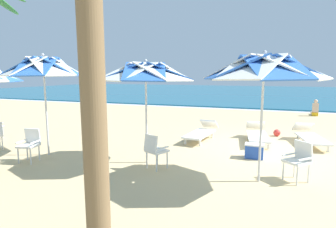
{
  "coord_description": "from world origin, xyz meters",
  "views": [
    {
      "loc": [
        -0.23,
        -8.94,
        2.29
      ],
      "look_at": [
        -3.37,
        -0.54,
        1.0
      ],
      "focal_mm": 29.68,
      "sensor_mm": 36.0,
      "label": 1
    }
  ],
  "objects": [
    {
      "name": "beach_ball",
      "position": [
        0.03,
        1.96,
        0.13
      ],
      "size": [
        0.25,
        0.25,
        0.25
      ],
      "primitive_type": "sphere",
      "color": "red",
      "rests_on": "ground"
    },
    {
      "name": "plastic_chair_0",
      "position": [
        0.39,
        -2.58,
        0.5
      ],
      "size": [
        0.63,
        0.63,
        0.87
      ],
      "color": "white",
      "rests_on": "ground"
    },
    {
      "name": "beach_umbrella_2",
      "position": [
        -6.12,
        -2.93,
        2.46
      ],
      "size": [
        2.2,
        2.2,
        2.85
      ],
      "color": "silver",
      "rests_on": "ground"
    },
    {
      "name": "plastic_chair_2",
      "position": [
        -6.12,
        -3.56,
        0.5
      ],
      "size": [
        0.52,
        0.54,
        0.87
      ],
      "color": "white",
      "rests_on": "ground"
    },
    {
      "name": "beachgoer_seated",
      "position": [
        2.08,
        8.27,
        0.29
      ],
      "size": [
        0.3,
        0.93,
        0.92
      ],
      "color": "yellow",
      "rests_on": "ground"
    },
    {
      "name": "ground_plane",
      "position": [
        0.0,
        0.0,
        0.0
      ],
      "size": [
        80.0,
        80.0,
        0.0
      ],
      "primitive_type": "plane",
      "color": "#D3B784"
    },
    {
      "name": "sun_lounger_1",
      "position": [
        -0.62,
        0.72,
        0.28
      ],
      "size": [
        0.91,
        2.21,
        0.62
      ],
      "color": "white",
      "rests_on": "ground"
    },
    {
      "name": "cooler_box",
      "position": [
        -0.6,
        -1.19,
        0.2
      ],
      "size": [
        0.5,
        0.34,
        0.4
      ],
      "color": "blue",
      "rests_on": "ground"
    },
    {
      "name": "sun_lounger_2",
      "position": [
        -2.47,
        0.43,
        0.28
      ],
      "size": [
        0.85,
        2.2,
        0.62
      ],
      "color": "white",
      "rests_on": "ground"
    },
    {
      "name": "beach_umbrella_0",
      "position": [
        -0.4,
        -2.91,
        2.4
      ],
      "size": [
        2.52,
        2.52,
        2.77
      ],
      "color": "silver",
      "rests_on": "ground"
    },
    {
      "name": "beach_umbrella_1",
      "position": [
        -3.2,
        -2.57,
        2.33
      ],
      "size": [
        2.5,
        2.5,
        2.66
      ],
      "color": "silver",
      "rests_on": "ground"
    },
    {
      "name": "sea",
      "position": [
        0.0,
        27.9,
        0.05
      ],
      "size": [
        80.0,
        36.0,
        0.1
      ],
      "primitive_type": "cube",
      "color": "#19607F",
      "rests_on": "ground"
    },
    {
      "name": "plastic_chair_1",
      "position": [
        -2.81,
        -2.96,
        0.5
      ],
      "size": [
        0.59,
        0.6,
        0.87
      ],
      "color": "white",
      "rests_on": "ground"
    },
    {
      "name": "surf_foam",
      "position": [
        0.0,
        9.6,
        0.01
      ],
      "size": [
        80.0,
        0.7,
        0.01
      ],
      "primitive_type": "cube",
      "color": "white",
      "rests_on": "ground"
    },
    {
      "name": "sun_lounger_0",
      "position": [
        1.02,
        0.98,
        0.28
      ],
      "size": [
        1.0,
        2.22,
        0.62
      ],
      "color": "white",
      "rests_on": "ground"
    }
  ]
}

